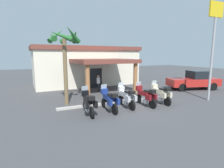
# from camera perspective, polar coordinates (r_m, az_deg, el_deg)

# --- Properties ---
(ground_plane) EXTENTS (80.00, 80.00, 0.00)m
(ground_plane) POSITION_cam_1_polar(r_m,az_deg,el_deg) (12.34, 6.68, -7.42)
(ground_plane) COLOR #424244
(motel_building) EXTENTS (12.58, 11.49, 4.54)m
(motel_building) POSITION_cam_1_polar(r_m,az_deg,el_deg) (22.00, -8.49, 6.02)
(motel_building) COLOR silver
(motel_building) RESTS_ON ground_plane
(motorcycle_black) EXTENTS (0.72, 2.21, 1.61)m
(motorcycle_black) POSITION_cam_1_polar(r_m,az_deg,el_deg) (10.70, -7.69, -6.18)
(motorcycle_black) COLOR black
(motorcycle_black) RESTS_ON ground_plane
(motorcycle_blue) EXTENTS (0.71, 2.21, 1.61)m
(motorcycle_blue) POSITION_cam_1_polar(r_m,az_deg,el_deg) (11.21, -0.87, -5.37)
(motorcycle_blue) COLOR black
(motorcycle_blue) RESTS_ON ground_plane
(motorcycle_silver) EXTENTS (0.70, 2.21, 1.61)m
(motorcycle_silver) POSITION_cam_1_polar(r_m,az_deg,el_deg) (12.07, 4.73, -4.34)
(motorcycle_silver) COLOR black
(motorcycle_silver) RESTS_ON ground_plane
(motorcycle_maroon) EXTENTS (0.73, 2.21, 1.61)m
(motorcycle_maroon) POSITION_cam_1_polar(r_m,az_deg,el_deg) (12.60, 10.87, -3.89)
(motorcycle_maroon) COLOR black
(motorcycle_maroon) RESTS_ON ground_plane
(motorcycle_cream) EXTENTS (0.71, 2.21, 1.61)m
(motorcycle_cream) POSITION_cam_1_polar(r_m,az_deg,el_deg) (13.50, 15.58, -3.18)
(motorcycle_cream) COLOR black
(motorcycle_cream) RESTS_ON ground_plane
(pedestrian) EXTENTS (0.32, 0.51, 1.64)m
(pedestrian) POSITION_cam_1_polar(r_m,az_deg,el_deg) (17.20, -4.44, 0.62)
(pedestrian) COLOR black
(pedestrian) RESTS_ON ground_plane
(pickup_truck_red) EXTENTS (5.52, 3.24, 1.95)m
(pickup_truck_red) POSITION_cam_1_polar(r_m,az_deg,el_deg) (20.27, 25.12, 1.06)
(pickup_truck_red) COLOR black
(pickup_truck_red) RESTS_ON ground_plane
(palm_tree_roadside) EXTENTS (2.30, 2.36, 5.51)m
(palm_tree_roadside) POSITION_cam_1_polar(r_m,az_deg,el_deg) (12.83, -15.11, 12.14)
(palm_tree_roadside) COLOR brown
(palm_tree_roadside) RESTS_ON ground_plane
(roadside_sign) EXTENTS (1.40, 0.18, 7.43)m
(roadside_sign) POSITION_cam_1_polar(r_m,az_deg,el_deg) (15.69, 30.17, 13.15)
(roadside_sign) COLOR #99999E
(roadside_sign) RESTS_ON ground_plane
(curb_strip) EXTENTS (9.02, 0.36, 0.12)m
(curb_strip) POSITION_cam_1_polar(r_m,az_deg,el_deg) (13.31, 2.02, -5.85)
(curb_strip) COLOR #ADA89E
(curb_strip) RESTS_ON ground_plane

